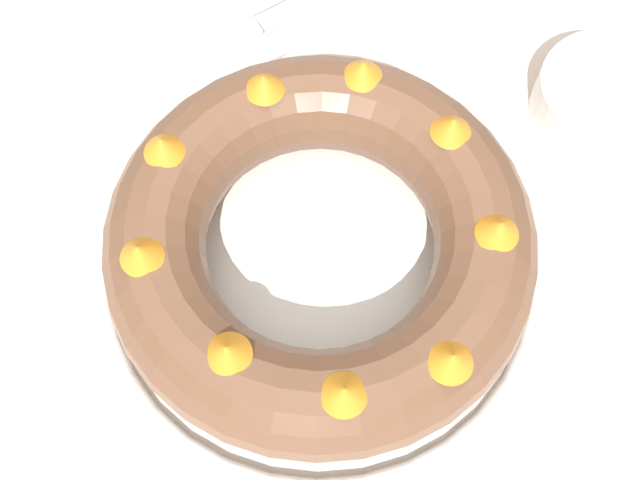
{
  "coord_description": "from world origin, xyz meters",
  "views": [
    {
      "loc": [
        0.22,
        -0.14,
        1.3
      ],
      "look_at": [
        0.02,
        -0.01,
        0.79
      ],
      "focal_mm": 42.0,
      "sensor_mm": 36.0,
      "label": 1
    }
  ],
  "objects_px": {
    "serving_dish": "(320,265)",
    "serving_knife": "(194,36)",
    "cake_knife": "(215,80)",
    "side_bowl": "(605,100)",
    "fork": "(236,40)",
    "bundt_cake": "(320,240)"
  },
  "relations": [
    {
      "from": "fork",
      "to": "bundt_cake",
      "type": "bearing_deg",
      "value": -9.67
    },
    {
      "from": "side_bowl",
      "to": "cake_knife",
      "type": "bearing_deg",
      "value": -128.55
    },
    {
      "from": "serving_knife",
      "to": "serving_dish",
      "type": "bearing_deg",
      "value": -3.63
    },
    {
      "from": "side_bowl",
      "to": "fork",
      "type": "bearing_deg",
      "value": -136.5
    },
    {
      "from": "fork",
      "to": "serving_knife",
      "type": "distance_m",
      "value": 0.04
    },
    {
      "from": "cake_knife",
      "to": "side_bowl",
      "type": "height_order",
      "value": "side_bowl"
    },
    {
      "from": "bundt_cake",
      "to": "cake_knife",
      "type": "xyz_separation_m",
      "value": [
        -0.21,
        0.02,
        -0.05
      ]
    },
    {
      "from": "serving_dish",
      "to": "cake_knife",
      "type": "xyz_separation_m",
      "value": [
        -0.21,
        0.02,
        -0.01
      ]
    },
    {
      "from": "serving_dish",
      "to": "serving_knife",
      "type": "xyz_separation_m",
      "value": [
        -0.26,
        0.03,
        -0.01
      ]
    },
    {
      "from": "serving_knife",
      "to": "cake_knife",
      "type": "xyz_separation_m",
      "value": [
        0.05,
        -0.01,
        0.0
      ]
    },
    {
      "from": "fork",
      "to": "side_bowl",
      "type": "relative_size",
      "value": 1.6
    },
    {
      "from": "fork",
      "to": "cake_knife",
      "type": "xyz_separation_m",
      "value": [
        0.03,
        -0.04,
        0.0
      ]
    },
    {
      "from": "side_bowl",
      "to": "serving_knife",
      "type": "bearing_deg",
      "value": -135.83
    },
    {
      "from": "serving_knife",
      "to": "bundt_cake",
      "type": "bearing_deg",
      "value": -3.62
    },
    {
      "from": "bundt_cake",
      "to": "serving_knife",
      "type": "bearing_deg",
      "value": 173.8
    },
    {
      "from": "fork",
      "to": "cake_knife",
      "type": "distance_m",
      "value": 0.05
    },
    {
      "from": "serving_dish",
      "to": "cake_knife",
      "type": "distance_m",
      "value": 0.21
    },
    {
      "from": "fork",
      "to": "side_bowl",
      "type": "distance_m",
      "value": 0.34
    },
    {
      "from": "serving_dish",
      "to": "cake_knife",
      "type": "bearing_deg",
      "value": 174.43
    },
    {
      "from": "bundt_cake",
      "to": "fork",
      "type": "xyz_separation_m",
      "value": [
        -0.24,
        0.06,
        -0.05
      ]
    },
    {
      "from": "serving_knife",
      "to": "side_bowl",
      "type": "height_order",
      "value": "side_bowl"
    },
    {
      "from": "cake_knife",
      "to": "serving_knife",
      "type": "bearing_deg",
      "value": 174.54
    }
  ]
}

